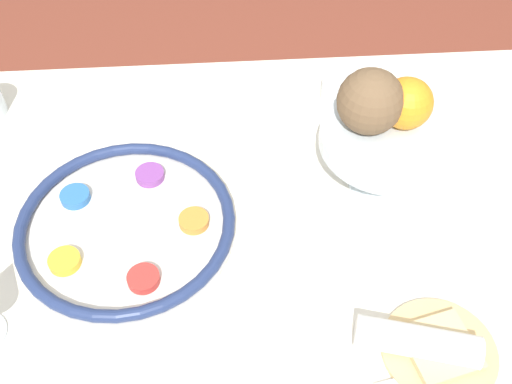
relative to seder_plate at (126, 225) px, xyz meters
The scene contains 9 objects.
dining_table 0.45m from the seder_plate, ahead, with size 1.39×0.93×0.70m.
seder_plate is the anchor object (origin of this frame).
fruit_stand 0.44m from the seder_plate, ahead, with size 0.22×0.22×0.13m.
orange_fruit 0.48m from the seder_plate, 10.87° to the left, with size 0.08×0.08×0.08m.
coconut 0.43m from the seder_plate, 11.94° to the left, with size 0.10×0.10×0.10m.
bread_plate 0.51m from the seder_plate, 28.25° to the right, with size 0.16×0.16×0.02m.
napkin_roll 0.48m from the seder_plate, 29.40° to the right, with size 0.18×0.09×0.05m.
cup_near 0.49m from the seder_plate, 36.30° to the left, with size 0.07×0.07×0.06m.
spoon 0.51m from the seder_plate, 33.03° to the right, with size 0.16×0.05×0.01m.
Camera 1 is at (-0.08, -0.56, 1.50)m, focal length 42.00 mm.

